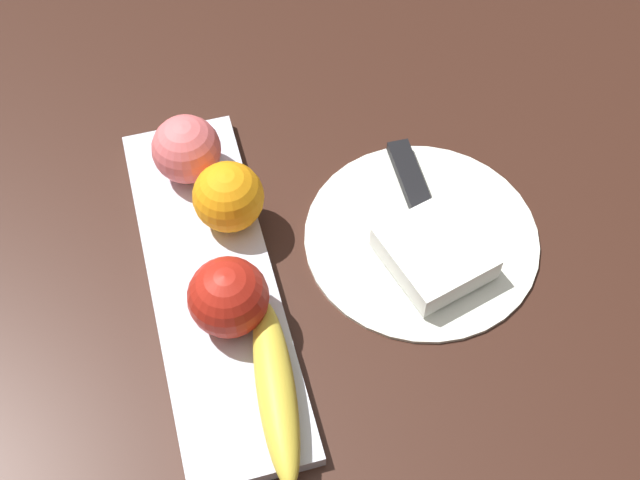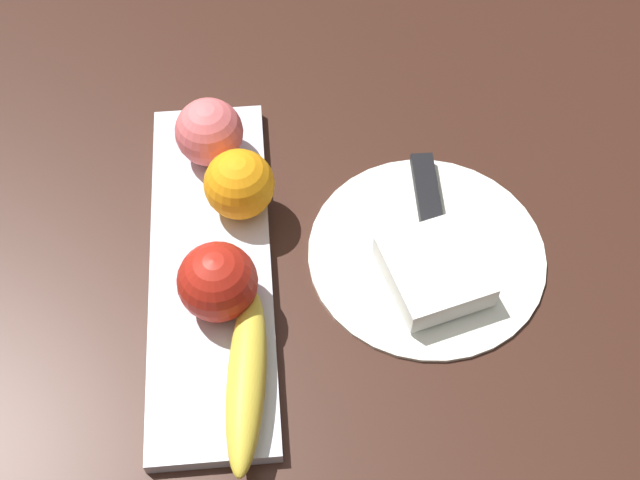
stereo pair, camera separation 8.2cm
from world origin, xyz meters
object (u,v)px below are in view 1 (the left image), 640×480
Objects in this scene: apple at (228,297)px; folded_napkin at (434,253)px; orange_near_apple at (228,197)px; knife at (413,187)px; fruit_tray at (213,285)px; banana at (276,388)px; dinner_plate at (423,239)px; peach at (186,149)px.

apple is 0.21m from folded_napkin.
apple reaches higher than orange_near_apple.
fruit_tray is at bearing -73.92° from knife.
apple is 0.77× the size of folded_napkin.
banana is at bearing -61.04° from folded_napkin.
banana is at bearing -0.42° from orange_near_apple.
knife is at bearing 115.43° from apple.
dinner_plate is (0.00, 0.22, -0.00)m from fruit_tray.
folded_napkin is at bearing 93.69° from apple.
peach reaches higher than knife.
dinner_plate is at bearing 69.40° from orange_near_apple.
orange_near_apple is 0.40× the size of knife.
orange_near_apple reaches higher than knife.
peach is at bearing -178.23° from apple.
orange_near_apple is at bearing -174.53° from banana.
banana is 0.22m from folded_napkin.
apple is 0.12m from orange_near_apple.
fruit_tray is at bearing -97.87° from folded_napkin.
peach is at bearing -123.28° from dinner_plate.
orange_near_apple is (-0.12, 0.02, -0.00)m from apple.
folded_napkin is at bearing -4.57° from knife.
orange_near_apple reaches higher than banana.
apple is 0.10m from banana.
fruit_tray is at bearing -166.63° from apple.
apple reaches higher than folded_napkin.
fruit_tray is at bearing -1.91° from peach.
apple is at bearing 13.37° from fruit_tray.
peach is at bearing 178.09° from fruit_tray.
dinner_plate is (-0.14, 0.19, -0.03)m from banana.
orange_near_apple is 0.21m from dinner_plate.
apple is 0.22m from dinner_plate.
fruit_tray is 0.23m from folded_napkin.
banana reaches higher than knife.
apple is 0.31× the size of dinner_plate.
orange_near_apple is (-0.21, 0.00, 0.02)m from banana.
knife is (-0.20, 0.20, -0.02)m from banana.
banana is 0.21m from orange_near_apple.
apple is at bearing -11.77° from orange_near_apple.
apple is at bearing -160.27° from banana.
orange_near_apple reaches higher than folded_napkin.
peach is (-0.28, -0.03, 0.02)m from banana.
fruit_tray is 5.66× the size of peach.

